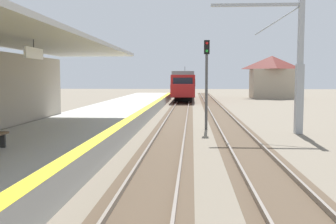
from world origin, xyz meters
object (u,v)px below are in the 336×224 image
at_px(catenary_pylon_far_side, 294,67).
at_px(distant_trackside_house, 271,76).
at_px(approaching_train, 184,84).
at_px(rail_signal_post, 207,75).

bearing_deg(catenary_pylon_far_side, distant_trackside_house, 80.35).
distance_m(approaching_train, distant_trackside_house, 14.20).
height_order(rail_signal_post, catenary_pylon_far_side, catenary_pylon_far_side).
distance_m(approaching_train, catenary_pylon_far_side, 33.78).
distance_m(rail_signal_post, catenary_pylon_far_side, 4.89).
bearing_deg(distant_trackside_house, catenary_pylon_far_side, -99.65).
bearing_deg(approaching_train, catenary_pylon_far_side, -78.78).
distance_m(approaching_train, rail_signal_post, 31.66).
height_order(approaching_train, catenary_pylon_far_side, catenary_pylon_far_side).
bearing_deg(approaching_train, distant_trackside_house, 22.17).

